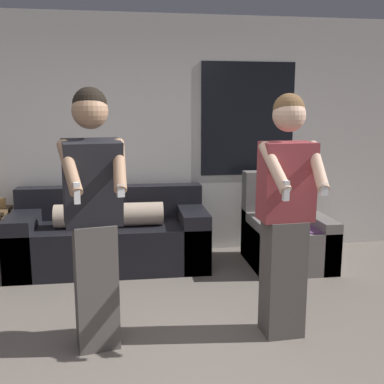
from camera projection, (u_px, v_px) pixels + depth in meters
The scene contains 5 objects.
wall_back at pixel (149, 137), 5.13m from camera, with size 6.20×0.07×2.70m.
couch at pixel (111, 237), 4.79m from camera, with size 2.03×0.86×0.82m.
armchair at pixel (286, 234), 4.87m from camera, with size 0.82×0.86×0.98m.
person_left at pixel (94, 216), 3.02m from camera, with size 0.45×0.54×1.80m.
person_right at pixel (286, 213), 3.21m from camera, with size 0.44×0.47×1.77m.
Camera 1 is at (-0.20, -2.39, 1.65)m, focal length 42.00 mm.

